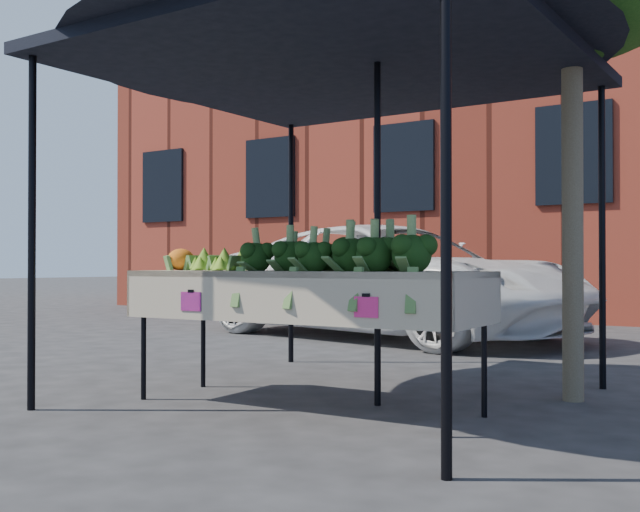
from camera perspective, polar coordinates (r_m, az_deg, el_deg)
The scene contains 9 objects.
ground at distance 5.10m, azimuth 0.66°, elevation -11.28°, with size 90.00×90.00×0.00m, color #262628.
table at distance 5.01m, azimuth -1.26°, elevation -6.27°, with size 2.43×0.88×0.90m.
canopy at distance 5.35m, azimuth 1.46°, elevation 3.94°, with size 3.16×3.16×2.74m, color black, non-canonical shape.
broccoli_heap at distance 4.86m, azimuth 1.58°, elevation 0.56°, with size 1.39×0.59×0.29m, color black.
romanesco_cluster at distance 5.38m, azimuth -7.19°, elevation 0.09°, with size 0.45×0.49×0.22m, color #76AC25.
cauliflower_pair at distance 5.62m, azimuth -10.42°, elevation -0.05°, with size 0.22×0.22×0.20m, color orange.
vehicle at distance 10.06m, azimuth 5.53°, elevation 9.08°, with size 2.44×1.47×5.29m, color white.
street_tree at distance 5.64m, azimuth 18.43°, elevation 10.99°, with size 2.11×2.11×4.15m, color #1E4C14, non-canonical shape.
building_left at distance 18.31m, azimuth 7.84°, elevation 10.54°, with size 12.00×8.00×9.00m, color maroon.
Camera 1 is at (2.70, -4.23, 0.94)m, focal length 42.57 mm.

